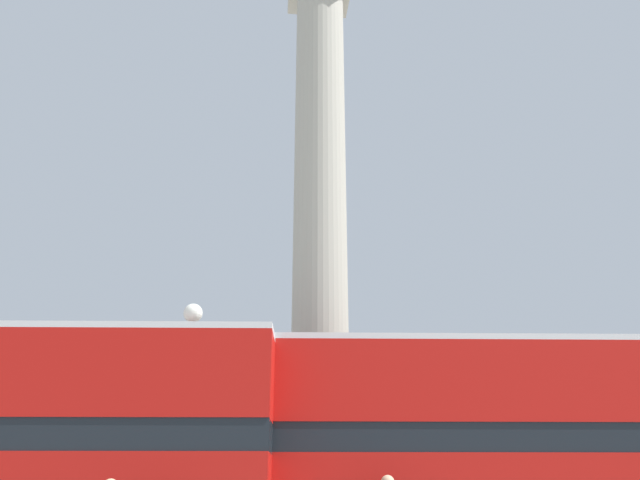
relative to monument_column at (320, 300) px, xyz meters
name	(u,v)px	position (x,y,z in m)	size (l,w,h in m)	color
monument_column	(320,300)	(0.00, 0.00, 0.00)	(4.91, 4.91, 20.88)	#A39E8E
bus_b	(480,443)	(2.76, -5.08, -4.49)	(10.44, 3.52, 4.44)	#B7140F
street_lamp	(186,399)	(-3.47, -3.05, -3.43)	(0.47, 0.47, 5.80)	black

